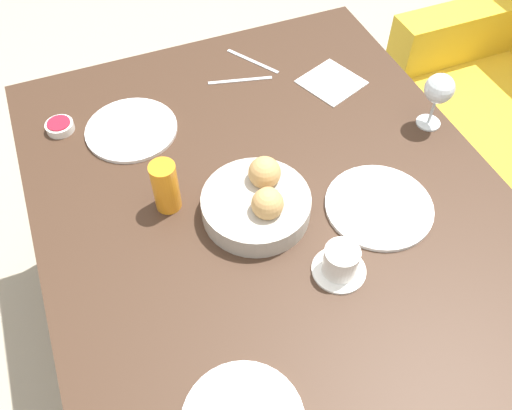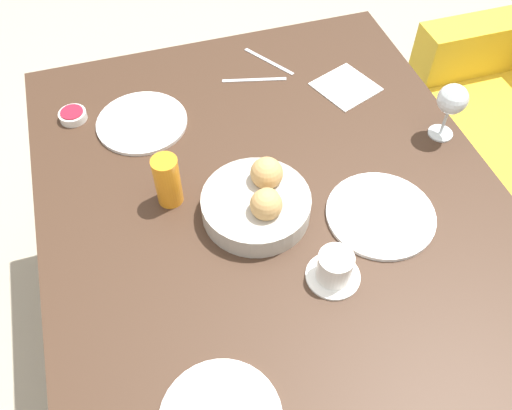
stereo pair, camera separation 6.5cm
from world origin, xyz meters
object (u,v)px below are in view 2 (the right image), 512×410
(wine_glass, at_px, (452,101))
(coffee_cup, at_px, (334,268))
(bread_basket, at_px, (258,202))
(juice_glass, at_px, (167,181))
(fork_silver, at_px, (254,80))
(jam_bowl_berry, at_px, (73,115))
(knife_silver, at_px, (269,61))
(plate_far_center, at_px, (381,215))
(napkin, at_px, (346,87))
(plate_near_left, at_px, (142,122))

(wine_glass, xyz_separation_m, coffee_cup, (0.32, -0.43, -0.08))
(bread_basket, height_order, juice_glass, juice_glass)
(coffee_cup, height_order, fork_silver, coffee_cup)
(jam_bowl_berry, relative_size, knife_silver, 0.45)
(juice_glass, xyz_separation_m, knife_silver, (-0.43, 0.38, -0.06))
(wine_glass, relative_size, fork_silver, 0.86)
(bread_basket, bearing_deg, plate_far_center, 70.81)
(knife_silver, bearing_deg, coffee_cup, -7.63)
(plate_far_center, xyz_separation_m, juice_glass, (-0.19, -0.45, 0.06))
(coffee_cup, bearing_deg, napkin, 154.35)
(juice_glass, bearing_deg, wine_glass, 90.55)
(jam_bowl_berry, xyz_separation_m, knife_silver, (-0.08, 0.58, -0.01))
(jam_bowl_berry, distance_m, napkin, 0.75)
(plate_near_left, bearing_deg, jam_bowl_berry, -113.35)
(juice_glass, relative_size, coffee_cup, 1.14)
(juice_glass, height_order, napkin, juice_glass)
(plate_near_left, relative_size, coffee_cup, 2.06)
(bread_basket, distance_m, knife_silver, 0.57)
(bread_basket, xyz_separation_m, plate_near_left, (-0.38, -0.21, -0.03))
(knife_silver, bearing_deg, napkin, 44.35)
(wine_glass, height_order, coffee_cup, wine_glass)
(wine_glass, relative_size, napkin, 0.80)
(fork_silver, distance_m, napkin, 0.26)
(knife_silver, bearing_deg, jam_bowl_berry, -82.18)
(jam_bowl_berry, bearing_deg, coffee_cup, 35.84)
(juice_glass, relative_size, napkin, 0.68)
(jam_bowl_berry, xyz_separation_m, fork_silver, (-0.01, 0.51, -0.01))
(plate_far_center, distance_m, juice_glass, 0.49)
(juice_glass, height_order, wine_glass, wine_glass)
(fork_silver, height_order, napkin, napkin)
(plate_far_center, bearing_deg, wine_glass, 126.86)
(plate_near_left, distance_m, jam_bowl_berry, 0.19)
(plate_near_left, distance_m, plate_far_center, 0.67)
(wine_glass, distance_m, coffee_cup, 0.54)
(bread_basket, height_order, napkin, bread_basket)
(plate_near_left, height_order, plate_far_center, same)
(bread_basket, distance_m, wine_glass, 0.55)
(plate_far_center, height_order, wine_glass, wine_glass)
(wine_glass, bearing_deg, juice_glass, -89.45)
(fork_silver, bearing_deg, juice_glass, -41.36)
(plate_near_left, height_order, wine_glass, wine_glass)
(jam_bowl_berry, bearing_deg, plate_far_center, 49.85)
(juice_glass, bearing_deg, jam_bowl_berry, -151.23)
(bread_basket, bearing_deg, napkin, 133.68)
(juice_glass, distance_m, jam_bowl_berry, 0.40)
(coffee_cup, bearing_deg, wine_glass, 126.25)
(plate_near_left, bearing_deg, coffee_cup, 27.51)
(plate_near_left, height_order, fork_silver, plate_near_left)
(bread_basket, height_order, jam_bowl_berry, bread_basket)
(plate_near_left, relative_size, jam_bowl_berry, 3.30)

